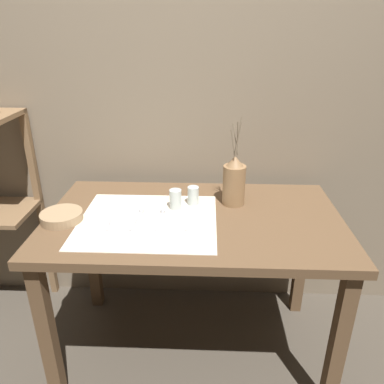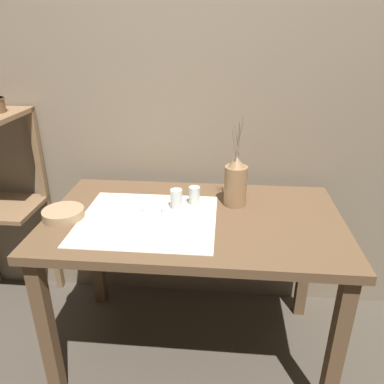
% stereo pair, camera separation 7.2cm
% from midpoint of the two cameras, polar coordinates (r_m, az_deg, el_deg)
% --- Properties ---
extents(ground_plane, '(12.00, 12.00, 0.00)m').
position_cam_midpoint_polar(ground_plane, '(2.18, -0.80, -22.51)').
color(ground_plane, '#473F35').
extents(stone_wall_back, '(7.00, 0.06, 2.40)m').
position_cam_midpoint_polar(stone_wall_back, '(2.04, -0.22, 13.14)').
color(stone_wall_back, '#7A6B56').
rests_on(stone_wall_back, ground_plane).
extents(wooden_table, '(1.34, 0.78, 0.80)m').
position_cam_midpoint_polar(wooden_table, '(1.75, -0.94, -6.69)').
color(wooden_table, brown).
rests_on(wooden_table, ground_plane).
extents(linen_cloth, '(0.60, 0.53, 0.00)m').
position_cam_midpoint_polar(linen_cloth, '(1.67, -7.98, -4.32)').
color(linen_cloth, beige).
rests_on(linen_cloth, wooden_table).
extents(pitcher_with_flowers, '(0.11, 0.11, 0.42)m').
position_cam_midpoint_polar(pitcher_with_flowers, '(1.78, 5.27, 1.52)').
color(pitcher_with_flowers, olive).
rests_on(pitcher_with_flowers, wooden_table).
extents(wooden_bowl, '(0.18, 0.18, 0.04)m').
position_cam_midpoint_polar(wooden_bowl, '(1.76, -20.37, -3.55)').
color(wooden_bowl, '#9E7F5B').
rests_on(wooden_bowl, wooden_table).
extents(glass_tumbler_near, '(0.06, 0.06, 0.09)m').
position_cam_midpoint_polar(glass_tumbler_near, '(1.75, -3.72, -1.11)').
color(glass_tumbler_near, '#B7C1BC').
rests_on(glass_tumbler_near, wooden_table).
extents(glass_tumbler_far, '(0.05, 0.05, 0.09)m').
position_cam_midpoint_polar(glass_tumbler_far, '(1.78, -0.98, -0.56)').
color(glass_tumbler_far, '#B7C1BC').
rests_on(glass_tumbler_far, wooden_table).
extents(fork_inner, '(0.03, 0.18, 0.00)m').
position_cam_midpoint_polar(fork_inner, '(1.70, -13.61, -4.28)').
color(fork_inner, '#A8A8AD').
rests_on(fork_inner, wooden_table).
extents(spoon_inner, '(0.04, 0.19, 0.02)m').
position_cam_midpoint_polar(spoon_inner, '(1.72, -9.24, -3.44)').
color(spoon_inner, '#A8A8AD').
rests_on(spoon_inner, wooden_table).
extents(spoon_outer, '(0.03, 0.19, 0.02)m').
position_cam_midpoint_polar(spoon_outer, '(1.70, -5.90, -3.50)').
color(spoon_outer, '#A8A8AD').
rests_on(spoon_outer, wooden_table).
extents(fork_outer, '(0.03, 0.18, 0.00)m').
position_cam_midpoint_polar(fork_outer, '(1.65, -2.38, -4.36)').
color(fork_outer, '#A8A8AD').
rests_on(fork_outer, wooden_table).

